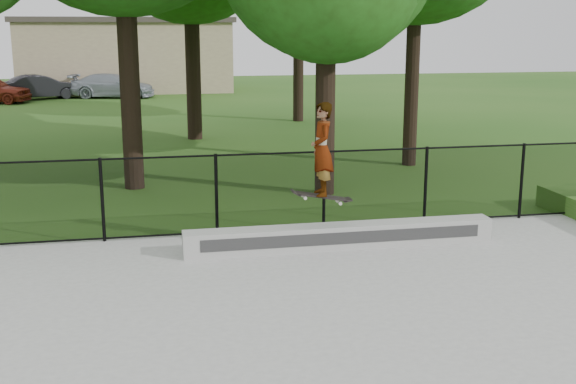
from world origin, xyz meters
name	(u,v)px	position (x,y,z in m)	size (l,w,h in m)	color
grind_ledge	(341,236)	(2.00, 4.70, 0.27)	(5.39, 0.40, 0.41)	#A9A9A4
car_b	(41,87)	(-6.46, 33.50, 0.65)	(1.38, 3.58, 1.30)	black
car_c	(113,86)	(-2.76, 33.63, 0.65)	(1.81, 4.10, 1.29)	#9299A6
skater_airborne	(322,152)	(1.62, 4.60, 1.76)	(0.83, 0.57, 1.71)	black
chainlink_fence	(216,195)	(0.00, 5.90, 0.81)	(16.06, 0.06, 1.50)	black
distant_building	(127,54)	(-2.00, 38.00, 2.16)	(12.40, 6.40, 4.30)	tan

